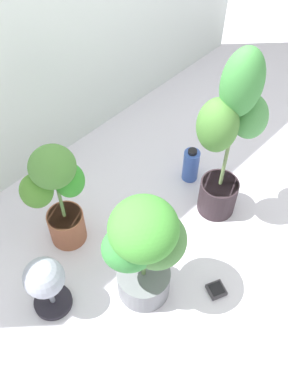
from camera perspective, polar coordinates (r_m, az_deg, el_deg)
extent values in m
plane|color=silver|center=(2.30, 2.34, -5.58)|extent=(8.00, 8.00, 0.00)
cylinder|color=#99563B|center=(2.25, -10.07, -4.44)|extent=(0.18, 0.18, 0.19)
cylinder|color=#3C321A|center=(2.18, -10.39, -3.16)|extent=(0.17, 0.17, 0.02)
cylinder|color=#5B8043|center=(2.01, -11.25, 0.33)|extent=(0.02, 0.02, 0.41)
ellipsoid|color=#4B8138|center=(1.89, -11.97, 3.27)|extent=(0.25, 0.25, 0.19)
ellipsoid|color=#4B842E|center=(1.96, -13.95, 0.16)|extent=(0.20, 0.20, 0.18)
ellipsoid|color=green|center=(1.99, -9.78, 1.52)|extent=(0.15, 0.14, 0.18)
cylinder|color=#2B1F25|center=(2.35, 9.65, -0.48)|extent=(0.20, 0.20, 0.21)
cylinder|color=#3B341D|center=(2.27, 9.97, 1.01)|extent=(0.19, 0.19, 0.02)
cylinder|color=#657E4B|center=(2.01, 11.41, 7.66)|extent=(0.02, 0.02, 0.72)
ellipsoid|color=#3E873E|center=(1.83, 12.78, 13.79)|extent=(0.22, 0.19, 0.33)
ellipsoid|color=#497D35|center=(1.90, 9.63, 8.62)|extent=(0.22, 0.22, 0.27)
ellipsoid|color=#4C914B|center=(2.02, 13.66, 9.62)|extent=(0.16, 0.18, 0.23)
cylinder|color=slate|center=(2.08, -0.05, -11.63)|extent=(0.25, 0.25, 0.16)
cylinder|color=#412B1B|center=(2.01, -0.05, -10.72)|extent=(0.23, 0.23, 0.02)
cylinder|color=#618349|center=(1.82, -0.06, -7.56)|extent=(0.02, 0.02, 0.42)
ellipsoid|color=#428F35|center=(1.69, -0.06, -4.80)|extent=(0.41, 0.41, 0.22)
ellipsoid|color=#398B3E|center=(1.77, -2.01, -7.44)|extent=(0.30, 0.30, 0.22)
ellipsoid|color=#4D8142|center=(1.81, 1.69, -6.27)|extent=(0.36, 0.36, 0.21)
cube|color=#332F35|center=(2.16, 9.47, -12.58)|extent=(0.11, 0.11, 0.02)
cube|color=black|center=(2.15, 9.52, -12.43)|extent=(0.08, 0.08, 0.00)
cylinder|color=black|center=(2.15, -11.83, -13.93)|extent=(0.18, 0.18, 0.03)
cylinder|color=#979CAF|center=(2.07, -12.21, -12.98)|extent=(0.02, 0.02, 0.14)
sphere|color=#979CAF|center=(1.93, -13.02, -10.92)|extent=(0.19, 0.19, 0.18)
cylinder|color=#3C5EBC|center=(2.47, 6.17, 3.50)|extent=(0.09, 0.09, 0.20)
cylinder|color=black|center=(2.39, 6.40, 5.29)|extent=(0.05, 0.05, 0.02)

